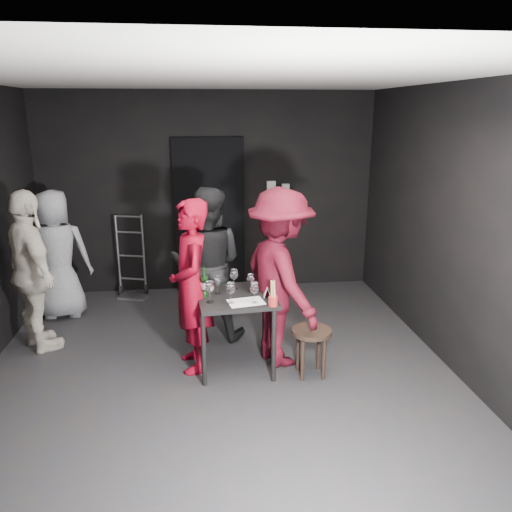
{
  "coord_description": "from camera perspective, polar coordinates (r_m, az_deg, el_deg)",
  "views": [
    {
      "loc": [
        -0.16,
        -4.28,
        2.43
      ],
      "look_at": [
        0.38,
        0.25,
        1.1
      ],
      "focal_mm": 35.0,
      "sensor_mm": 36.0,
      "label": 1
    }
  ],
  "objects": [
    {
      "name": "server_red",
      "position": [
        4.73,
        -7.47,
        -2.4
      ],
      "size": [
        0.54,
        0.74,
        1.86
      ],
      "primitive_type": "imported",
      "rotation": [
        0.0,
        0.0,
        -1.42
      ],
      "color": "maroon",
      "rests_on": "floor"
    },
    {
      "name": "breadstick_cup",
      "position": [
        4.45,
        1.96,
        -4.34
      ],
      "size": [
        0.08,
        0.08,
        0.26
      ],
      "rotation": [
        0.0,
        0.0,
        0.19
      ],
      "color": "#A62521",
      "rests_on": "tasting_table"
    },
    {
      "name": "ceiling",
      "position": [
        4.29,
        -4.92,
        19.8
      ],
      "size": [
        4.5,
        5.0,
        0.02
      ],
      "primitive_type": "cube",
      "color": "silver",
      "rests_on": "ground"
    },
    {
      "name": "doorway",
      "position": [
        6.86,
        -5.34,
        4.58
      ],
      "size": [
        0.95,
        0.1,
        2.1
      ],
      "primitive_type": "cube",
      "color": "black",
      "rests_on": "ground"
    },
    {
      "name": "bystander_grey",
      "position": [
        6.39,
        -21.81,
        0.43
      ],
      "size": [
        0.82,
        0.47,
        1.63
      ],
      "primitive_type": "imported",
      "rotation": [
        0.0,
        0.0,
        3.19
      ],
      "color": "gray",
      "rests_on": "floor"
    },
    {
      "name": "wall_back",
      "position": [
        6.86,
        -5.42,
        7.13
      ],
      "size": [
        4.5,
        0.04,
        2.7
      ],
      "primitive_type": "cube",
      "color": "black",
      "rests_on": "ground"
    },
    {
      "name": "reserved_card",
      "position": [
        4.71,
        1.12,
        -4.03
      ],
      "size": [
        0.1,
        0.14,
        0.1
      ],
      "primitive_type": null,
      "rotation": [
        0.0,
        0.0,
        -0.14
      ],
      "color": "white",
      "rests_on": "tasting_table"
    },
    {
      "name": "woman_black",
      "position": [
        5.39,
        -5.62,
        0.05
      ],
      "size": [
        0.99,
        0.66,
        1.87
      ],
      "primitive_type": "imported",
      "rotation": [
        0.0,
        0.0,
        2.95
      ],
      "color": "black",
      "rests_on": "floor"
    },
    {
      "name": "floor",
      "position": [
        4.92,
        -4.14,
        -13.39
      ],
      "size": [
        4.5,
        5.0,
        0.02
      ],
      "primitive_type": "cube",
      "color": "black",
      "rests_on": "ground"
    },
    {
      "name": "hand_truck",
      "position": [
        6.98,
        -13.92,
        -2.81
      ],
      "size": [
        0.37,
        0.32,
        1.12
      ],
      "rotation": [
        0.0,
        0.0,
        -0.29
      ],
      "color": "#B2B2B7",
      "rests_on": "floor"
    },
    {
      "name": "tasting_mat",
      "position": [
        4.58,
        -1.16,
        -5.27
      ],
      "size": [
        0.36,
        0.27,
        0.0
      ],
      "primitive_type": "cube",
      "rotation": [
        0.0,
        0.0,
        0.18
      ],
      "color": "white",
      "rests_on": "tasting_table"
    },
    {
      "name": "wine_bottle",
      "position": [
        4.69,
        -5.92,
        -3.37
      ],
      "size": [
        0.07,
        0.07,
        0.29
      ],
      "rotation": [
        0.0,
        0.0,
        -0.04
      ],
      "color": "black",
      "rests_on": "tasting_table"
    },
    {
      "name": "man_maroon",
      "position": [
        4.78,
        2.82,
        -0.89
      ],
      "size": [
        1.03,
        1.45,
        2.05
      ],
      "primitive_type": "imported",
      "rotation": [
        0.0,
        0.0,
        1.92
      ],
      "color": "#4B0A17",
      "rests_on": "floor"
    },
    {
      "name": "wine_glass_f",
      "position": [
        4.81,
        -0.63,
        -2.98
      ],
      "size": [
        0.08,
        0.08,
        0.19
      ],
      "primitive_type": null,
      "rotation": [
        0.0,
        0.0,
        -0.02
      ],
      "color": "white",
      "rests_on": "tasting_table"
    },
    {
      "name": "wine_glass_b",
      "position": [
        4.76,
        -4.43,
        -3.23
      ],
      "size": [
        0.08,
        0.08,
        0.19
      ],
      "primitive_type": null,
      "rotation": [
        0.0,
        0.0,
        0.11
      ],
      "color": "white",
      "rests_on": "tasting_table"
    },
    {
      "name": "wallbox_lower",
      "position": [
        6.91,
        3.39,
        7.66
      ],
      "size": [
        0.1,
        0.06,
        0.14
      ],
      "primitive_type": "cube",
      "color": "#B7B7B2",
      "rests_on": "wall_back"
    },
    {
      "name": "wine_glass_d",
      "position": [
        4.52,
        -2.88,
        -4.12
      ],
      "size": [
        0.1,
        0.1,
        0.22
      ],
      "primitive_type": null,
      "rotation": [
        0.0,
        0.0,
        0.19
      ],
      "color": "white",
      "rests_on": "tasting_table"
    },
    {
      "name": "wine_glass_c",
      "position": [
        4.87,
        -2.52,
        -2.54
      ],
      "size": [
        0.1,
        0.1,
        0.22
      ],
      "primitive_type": null,
      "rotation": [
        0.0,
        0.0,
        -0.28
      ],
      "color": "white",
      "rests_on": "tasting_table"
    },
    {
      "name": "bystander_cream",
      "position": [
        5.54,
        -24.34,
        -0.64
      ],
      "size": [
        1.09,
        1.22,
        1.91
      ],
      "primitive_type": "imported",
      "rotation": [
        0.0,
        0.0,
        2.2
      ],
      "color": "beige",
      "rests_on": "floor"
    },
    {
      "name": "wallbox_upper",
      "position": [
        6.87,
        1.74,
        8.05
      ],
      "size": [
        0.12,
        0.06,
        0.12
      ],
      "primitive_type": "cube",
      "color": "#B7B7B2",
      "rests_on": "wall_back"
    },
    {
      "name": "tasting_table",
      "position": [
        4.79,
        -2.32,
        -5.59
      ],
      "size": [
        0.72,
        0.72,
        0.75
      ],
      "rotation": [
        0.0,
        0.0,
        0.08
      ],
      "color": "black",
      "rests_on": "floor"
    },
    {
      "name": "wall_front",
      "position": [
        2.09,
        -1.37,
        -15.0
      ],
      "size": [
        4.5,
        0.04,
        2.7
      ],
      "primitive_type": "cube",
      "color": "black",
      "rests_on": "ground"
    },
    {
      "name": "wine_glass_e",
      "position": [
        4.52,
        -0.17,
        -4.11
      ],
      "size": [
        0.09,
        0.09,
        0.21
      ],
      "primitive_type": null,
      "rotation": [
        0.0,
        0.0,
        -0.16
      ],
      "color": "white",
      "rests_on": "tasting_table"
    },
    {
      "name": "wall_right",
      "position": [
        5.03,
        22.08,
        2.64
      ],
      "size": [
        0.04,
        5.0,
        2.7
      ],
      "primitive_type": "cube",
      "color": "black",
      "rests_on": "ground"
    },
    {
      "name": "wine_glass_a",
      "position": [
        4.56,
        -5.32,
        -3.97
      ],
      "size": [
        0.11,
        0.11,
        0.22
      ],
      "primitive_type": null,
      "rotation": [
        0.0,
        0.0,
        -0.37
      ],
      "color": "white",
      "rests_on": "tasting_table"
    },
    {
      "name": "stool",
      "position": [
        4.77,
        6.34,
        -9.29
      ],
      "size": [
        0.38,
        0.38,
        0.47
      ],
      "rotation": [
        0.0,
        0.0,
        0.01
      ],
      "color": "black",
      "rests_on": "floor"
    }
  ]
}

